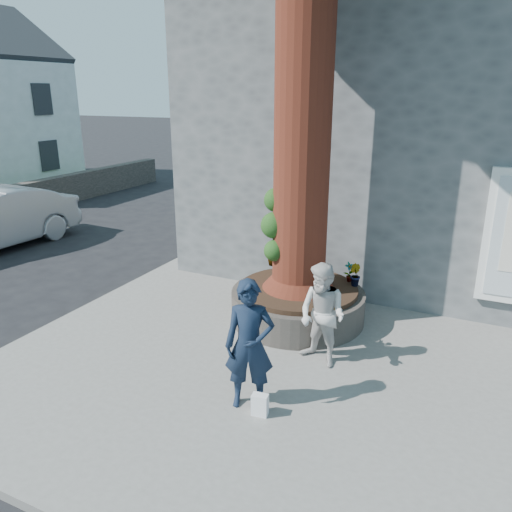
% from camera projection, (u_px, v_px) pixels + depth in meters
% --- Properties ---
extents(ground, '(120.00, 120.00, 0.00)m').
position_uv_depth(ground, '(199.00, 369.00, 7.41)').
color(ground, black).
rests_on(ground, ground).
extents(pavement, '(9.00, 8.00, 0.12)m').
position_uv_depth(pavement, '(317.00, 356.00, 7.64)').
color(pavement, slate).
rests_on(pavement, ground).
extents(yellow_line, '(0.10, 30.00, 0.01)m').
position_uv_depth(yellow_line, '(89.00, 307.00, 9.51)').
color(yellow_line, yellow).
rests_on(yellow_line, ground).
extents(stone_shop, '(10.30, 8.30, 6.30)m').
position_uv_depth(stone_shop, '(449.00, 125.00, 11.56)').
color(stone_shop, '#505455').
rests_on(stone_shop, ground).
extents(planter, '(2.30, 2.30, 0.60)m').
position_uv_depth(planter, '(298.00, 303.00, 8.67)').
color(planter, black).
rests_on(planter, pavement).
extents(man, '(0.72, 0.60, 1.68)m').
position_uv_depth(man, '(250.00, 345.00, 6.11)').
color(man, '#111D30').
rests_on(man, pavement).
extents(woman, '(0.89, 0.79, 1.52)m').
position_uv_depth(woman, '(322.00, 315.00, 7.11)').
color(woman, beige).
rests_on(woman, pavement).
extents(shopping_bag, '(0.21, 0.14, 0.28)m').
position_uv_depth(shopping_bag, '(260.00, 405.00, 6.12)').
color(shopping_bag, white).
rests_on(shopping_bag, pavement).
extents(plant_a, '(0.21, 0.23, 0.36)m').
position_uv_depth(plant_a, '(349.00, 272.00, 8.76)').
color(plant_a, gray).
rests_on(plant_a, planter).
extents(plant_b, '(0.29, 0.29, 0.38)m').
position_uv_depth(plant_b, '(355.00, 275.00, 8.58)').
color(plant_b, gray).
rests_on(plant_b, planter).
extents(plant_c, '(0.23, 0.23, 0.38)m').
position_uv_depth(plant_c, '(273.00, 256.00, 9.59)').
color(plant_c, gray).
rests_on(plant_c, planter).
extents(plant_d, '(0.36, 0.38, 0.34)m').
position_uv_depth(plant_d, '(331.00, 305.00, 7.44)').
color(plant_d, gray).
rests_on(plant_d, planter).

